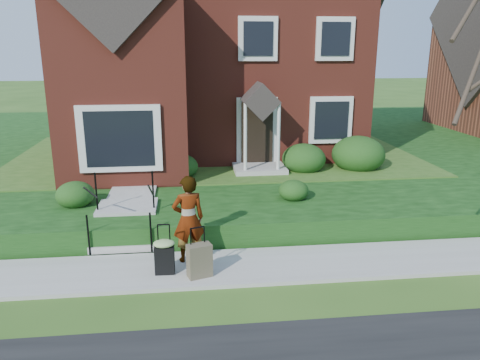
{
  "coord_description": "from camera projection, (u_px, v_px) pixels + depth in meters",
  "views": [
    {
      "loc": [
        -1.01,
        -8.61,
        4.33
      ],
      "look_at": [
        0.2,
        2.0,
        1.31
      ],
      "focal_mm": 35.0,
      "sensor_mm": 36.0,
      "label": 1
    }
  ],
  "objects": [
    {
      "name": "ground",
      "position": [
        241.0,
        269.0,
        9.52
      ],
      "size": [
        120.0,
        120.0,
        0.0
      ],
      "primitive_type": "plane",
      "color": "#2D5119",
      "rests_on": "ground"
    },
    {
      "name": "sidewalk",
      "position": [
        241.0,
        267.0,
        9.51
      ],
      "size": [
        60.0,
        1.6,
        0.08
      ],
      "primitive_type": "cube",
      "color": "#9E9B93",
      "rests_on": "ground"
    },
    {
      "name": "walkway",
      "position": [
        138.0,
        178.0,
        13.86
      ],
      "size": [
        1.2,
        6.0,
        0.06
      ],
      "primitive_type": "cube",
      "color": "#9E9B93",
      "rests_on": "terrace"
    },
    {
      "name": "foundation_shrubs",
      "position": [
        253.0,
        159.0,
        14.2
      ],
      "size": [
        10.07,
        4.06,
        1.18
      ],
      "color": "#163610",
      "rests_on": "terrace"
    },
    {
      "name": "suitcase_black",
      "position": [
        164.0,
        255.0,
        9.05
      ],
      "size": [
        0.43,
        0.36,
        1.01
      ],
      "rotation": [
        0.0,
        0.0,
        -0.04
      ],
      "color": "black",
      "rests_on": "sidewalk"
    },
    {
      "name": "terrace",
      "position": [
        303.0,
        144.0,
        20.3
      ],
      "size": [
        44.0,
        20.0,
        0.6
      ],
      "primitive_type": "cube",
      "color": "black",
      "rests_on": "ground"
    },
    {
      "name": "suitcase_olive",
      "position": [
        199.0,
        260.0,
        8.94
      ],
      "size": [
        0.51,
        0.38,
        0.99
      ],
      "rotation": [
        0.0,
        0.0,
        0.31
      ],
      "color": "brown",
      "rests_on": "sidewalk"
    },
    {
      "name": "main_house",
      "position": [
        206.0,
        22.0,
        17.26
      ],
      "size": [
        10.4,
        10.2,
        9.4
      ],
      "color": "maroon",
      "rests_on": "terrace"
    },
    {
      "name": "front_steps",
      "position": [
        126.0,
        220.0,
        10.88
      ],
      "size": [
        1.4,
        2.02,
        1.5
      ],
      "color": "#9E9B93",
      "rests_on": "ground"
    },
    {
      "name": "woman",
      "position": [
        188.0,
        219.0,
        9.48
      ],
      "size": [
        0.74,
        0.57,
        1.82
      ],
      "primitive_type": "imported",
      "rotation": [
        0.0,
        0.0,
        3.37
      ],
      "color": "#999999",
      "rests_on": "sidewalk"
    }
  ]
}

